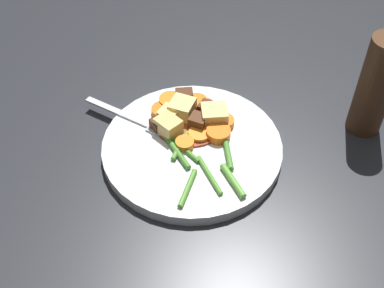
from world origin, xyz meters
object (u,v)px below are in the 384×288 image
carrot_slice_1 (217,132)px  carrot_slice_5 (168,102)px  carrot_slice_3 (184,143)px  pepper_mill (376,86)px  carrot_slice_6 (224,122)px  potato_chunk_3 (182,109)px  meat_chunk_2 (184,96)px  potato_chunk_1 (214,115)px  dinner_plate (192,148)px  fork (138,120)px  potato_chunk_2 (168,126)px  potato_chunk_0 (169,115)px  meat_chunk_1 (198,122)px  carrot_slice_0 (163,111)px  meat_chunk_3 (207,109)px  carrot_slice_2 (200,134)px  meat_chunk_0 (160,124)px  carrot_slice_4 (197,103)px

carrot_slice_1 → carrot_slice_5: 0.10m
carrot_slice_1 → carrot_slice_3: carrot_slice_1 is taller
pepper_mill → carrot_slice_6: bearing=72.6°
potato_chunk_3 → carrot_slice_5: bearing=21.4°
meat_chunk_2 → potato_chunk_1: bearing=-156.8°
dinner_plate → pepper_mill: bearing=-99.6°
potato_chunk_1 → meat_chunk_2: size_ratio=1.44×
fork → potato_chunk_2: bearing=-138.3°
carrot_slice_5 → potato_chunk_0: 0.03m
meat_chunk_1 → carrot_slice_0: bearing=39.7°
potato_chunk_3 → meat_chunk_3: size_ratio=1.40×
carrot_slice_6 → meat_chunk_1: bearing=75.0°
carrot_slice_1 → potato_chunk_0: bearing=45.5°
carrot_slice_3 → dinner_plate: bearing=-96.5°
carrot_slice_5 → meat_chunk_1: bearing=-157.7°
carrot_slice_3 → potato_chunk_2: 0.03m
meat_chunk_1 → fork: 0.09m
carrot_slice_3 → pepper_mill: pepper_mill is taller
dinner_plate → carrot_slice_5: size_ratio=7.25×
carrot_slice_2 → carrot_slice_3: 0.03m
carrot_slice_0 → potato_chunk_2: bearing=172.2°
carrot_slice_3 → potato_chunk_2: bearing=21.3°
carrot_slice_5 → fork: 0.06m
potato_chunk_2 → meat_chunk_0: potato_chunk_2 is taller
dinner_plate → carrot_slice_4: size_ratio=7.84×
meat_chunk_3 → carrot_slice_6: bearing=-159.1°
potato_chunk_3 → potato_chunk_2: bearing=131.4°
carrot_slice_0 → carrot_slice_2: 0.07m
carrot_slice_2 → carrot_slice_6: carrot_slice_6 is taller
dinner_plate → meat_chunk_3: size_ratio=10.15×
potato_chunk_3 → meat_chunk_3: 0.04m
carrot_slice_6 → meat_chunk_1: size_ratio=1.23×
potato_chunk_1 → carrot_slice_5: bearing=40.8°
meat_chunk_2 → carrot_slice_3: bearing=159.5°
meat_chunk_3 → potato_chunk_0: bearing=85.8°
potato_chunk_3 → meat_chunk_0: (-0.01, 0.04, -0.00)m
dinner_plate → meat_chunk_2: bearing=-13.8°
carrot_slice_4 → meat_chunk_2: (0.02, 0.01, 0.00)m
meat_chunk_2 → meat_chunk_0: bearing=128.4°
potato_chunk_2 → meat_chunk_3: size_ratio=1.35×
carrot_slice_4 → potato_chunk_1: bearing=-164.2°
carrot_slice_5 → meat_chunk_3: bearing=-127.4°
carrot_slice_4 → potato_chunk_1: (-0.04, -0.01, 0.01)m
carrot_slice_3 → fork: 0.08m
potato_chunk_2 → carrot_slice_0: bearing=-7.8°
carrot_slice_2 → potato_chunk_0: size_ratio=1.18×
carrot_slice_4 → fork: 0.09m
carrot_slice_6 → potato_chunk_0: bearing=62.4°
dinner_plate → carrot_slice_1: 0.04m
carrot_slice_4 → meat_chunk_3: bearing=-152.6°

